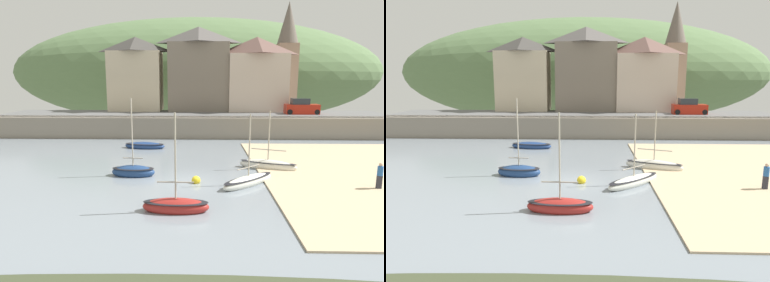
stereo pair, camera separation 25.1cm
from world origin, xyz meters
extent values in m
cube|color=gray|center=(0.00, 0.00, -0.03)|extent=(48.00, 40.00, 0.06)
cube|color=gray|center=(0.00, 17.00, 1.20)|extent=(48.00, 2.40, 2.40)
cube|color=#606060|center=(0.00, 20.70, 2.35)|extent=(48.00, 9.00, 0.10)
ellipsoid|color=#5B794C|center=(-0.31, 55.20, 7.97)|extent=(80.00, 44.00, 22.77)
cube|color=beige|center=(-8.16, 25.20, 6.36)|extent=(6.98, 4.87, 7.93)
pyramid|color=#403C39|center=(-8.16, 25.20, 11.31)|extent=(7.28, 5.17, 1.95)
cube|color=#756A5D|center=(0.44, 25.20, 6.91)|extent=(8.01, 5.15, 9.03)
pyramid|color=#55504E|center=(0.44, 25.20, 12.49)|extent=(8.31, 5.45, 2.14)
cube|color=beige|center=(8.29, 25.20, 6.17)|extent=(7.69, 5.97, 7.54)
pyramid|color=brown|center=(8.29, 25.20, 11.08)|extent=(7.99, 6.27, 2.29)
cube|color=#9E826A|center=(13.34, 29.20, 7.07)|extent=(2.80, 2.80, 9.33)
cone|color=#665B51|center=(13.34, 29.20, 14.66)|extent=(3.00, 3.00, 5.86)
ellipsoid|color=navy|center=(-4.00, 1.44, 0.27)|extent=(3.14, 1.45, 0.97)
ellipsoid|color=black|center=(-4.00, 1.44, 0.53)|extent=(3.07, 1.42, 0.12)
cylinder|color=#B2A893|center=(-4.00, 1.44, 3.11)|extent=(0.09, 0.09, 4.72)
cylinder|color=gray|center=(-4.00, 1.44, 1.28)|extent=(1.44, 0.15, 0.07)
ellipsoid|color=silver|center=(3.87, -0.45, 0.22)|extent=(4.04, 3.71, 0.81)
ellipsoid|color=black|center=(3.87, -0.45, 0.45)|extent=(3.96, 3.63, 0.12)
cylinder|color=#B2A893|center=(3.87, -0.45, 2.62)|extent=(0.09, 0.09, 3.98)
cylinder|color=gray|center=(3.87, -0.45, 1.19)|extent=(1.63, 1.44, 0.07)
ellipsoid|color=navy|center=(-4.75, 10.88, 0.22)|extent=(4.13, 1.83, 0.79)
ellipsoid|color=black|center=(-4.75, 10.88, 0.43)|extent=(4.05, 1.79, 0.12)
ellipsoid|color=#A12621|center=(-0.51, -4.92, 0.25)|extent=(3.50, 1.25, 0.91)
ellipsoid|color=black|center=(-0.51, -4.92, 0.50)|extent=(3.43, 1.23, 0.12)
cylinder|color=#B2A893|center=(-0.51, -4.92, 2.93)|extent=(0.09, 0.09, 4.45)
cylinder|color=gray|center=(-0.51, -4.92, 1.58)|extent=(1.90, 0.12, 0.07)
ellipsoid|color=silver|center=(5.89, 3.47, 0.26)|extent=(4.37, 2.37, 0.94)
ellipsoid|color=black|center=(5.89, 3.47, 0.52)|extent=(4.28, 2.33, 0.12)
cylinder|color=#B2A893|center=(5.89, 3.47, 2.59)|extent=(0.09, 0.09, 3.73)
cylinder|color=gray|center=(5.89, 3.47, 1.50)|extent=(2.43, 0.97, 0.07)
cube|color=#B42213|center=(13.38, 20.70, 3.00)|extent=(4.14, 1.81, 1.20)
cube|color=#282D33|center=(13.13, 20.70, 3.95)|extent=(2.14, 1.56, 0.80)
cylinder|color=black|center=(15.03, 21.50, 2.72)|extent=(0.64, 0.22, 0.64)
cylinder|color=black|center=(15.03, 19.90, 2.72)|extent=(0.64, 0.22, 0.64)
cylinder|color=black|center=(11.73, 21.50, 2.72)|extent=(0.64, 0.22, 0.64)
cylinder|color=black|center=(11.73, 19.90, 2.72)|extent=(0.64, 0.22, 0.64)
cube|color=#282833|center=(11.80, -1.21, 0.51)|extent=(0.28, 0.20, 0.82)
cylinder|color=#23569E|center=(11.80, -1.21, 1.21)|extent=(0.34, 0.34, 0.58)
sphere|color=#D1A889|center=(11.80, -1.21, 1.61)|extent=(0.22, 0.22, 0.22)
sphere|color=yellow|center=(0.47, -0.11, 0.18)|extent=(0.59, 0.59, 0.59)
camera|label=1|loc=(0.76, -21.21, 6.81)|focal=31.15mm
camera|label=2|loc=(1.01, -21.21, 6.81)|focal=31.15mm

